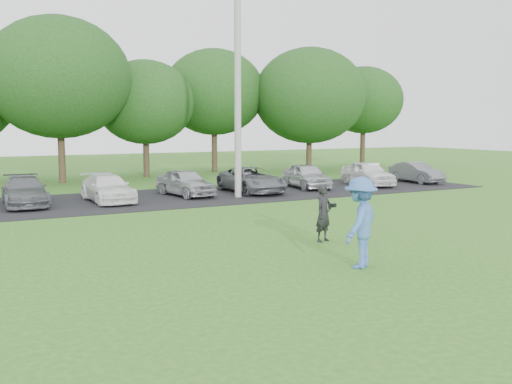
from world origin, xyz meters
The scene contains 7 objects.
ground centered at (0.00, 0.00, 0.00)m, with size 100.00×100.00×0.00m, color #28661D.
parking_lot centered at (0.00, 13.00, 0.01)m, with size 32.00×6.50×0.03m, color black.
utility_pole centered at (3.52, 11.76, 4.73)m, with size 0.28×0.28×9.47m, color #9B9996.
frisbee_player centered at (0.64, -0.09, 0.99)m, with size 1.46×1.30×2.26m.
camera_bystander centered at (1.51, 2.55, 0.75)m, with size 0.64×0.52×1.51m.
parked_cars centered at (-1.88, 13.02, 0.61)m, with size 30.46×5.11×1.25m.
tree_row centered at (1.51, 22.76, 4.91)m, with size 42.39×9.85×8.64m.
Camera 1 is at (-6.99, -9.70, 3.08)m, focal length 40.00 mm.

